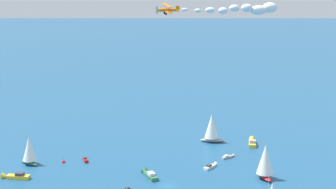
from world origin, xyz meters
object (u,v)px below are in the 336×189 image
object	(u,v)px
sailboat_mid_cluster	(29,150)
biplane_lead	(167,9)
motorboat_near_centre	(14,176)
motorboat_outer_ring_f	(211,166)
sailboat_far_stbd	(265,161)
wingwalker_lead	(167,2)
motorboat_outer_ring_e	(86,160)
sailboat_outer_ring_d	(212,128)
marker_buoy	(63,162)
motorboat_trailing	(228,157)
motorboat_outer_ring_c	(252,142)
motorboat_offshore	(149,174)

from	to	relation	value
sailboat_mid_cluster	biplane_lead	xyz separation A→B (m)	(-30.34, -41.82, 49.03)
motorboat_near_centre	motorboat_outer_ring_f	distance (m)	65.01
motorboat_near_centre	sailboat_far_stbd	distance (m)	80.82
wingwalker_lead	motorboat_outer_ring_e	bearing A→B (deg)	37.81
motorboat_near_centre	sailboat_outer_ring_d	distance (m)	77.85
marker_buoy	motorboat_outer_ring_f	bearing A→B (deg)	-109.22
motorboat_trailing	motorboat_outer_ring_e	xyz separation A→B (m)	(8.71, 50.50, -0.03)
sailboat_mid_cluster	motorboat_outer_ring_c	size ratio (longest dim) A/B	1.07
marker_buoy	wingwalker_lead	bearing A→B (deg)	-134.04
motorboat_near_centre	biplane_lead	distance (m)	72.88
motorboat_outer_ring_f	biplane_lead	xyz separation A→B (m)	(-12.13, 18.40, 53.60)
sailboat_mid_cluster	motorboat_near_centre	bearing A→B (deg)	160.22
motorboat_outer_ring_e	motorboat_outer_ring_f	distance (m)	44.43
motorboat_outer_ring_e	marker_buoy	distance (m)	7.71
sailboat_outer_ring_d	motorboat_trailing	bearing A→B (deg)	179.43
sailboat_mid_cluster	wingwalker_lead	bearing A→B (deg)	-126.21
motorboat_outer_ring_f	wingwalker_lead	xyz separation A→B (m)	(-12.41, 18.39, 55.77)
motorboat_offshore	biplane_lead	bearing A→B (deg)	-156.92
marker_buoy	biplane_lead	world-z (taller)	biplane_lead
motorboat_near_centre	motorboat_outer_ring_e	world-z (taller)	motorboat_near_centre
motorboat_near_centre	sailboat_mid_cluster	xyz separation A→B (m)	(12.69, -4.56, 4.35)
sailboat_outer_ring_d	motorboat_near_centre	bearing A→B (deg)	106.80
sailboat_outer_ring_d	motorboat_outer_ring_e	bearing A→B (deg)	102.36
marker_buoy	wingwalker_lead	world-z (taller)	wingwalker_lead
sailboat_mid_cluster	motorboat_outer_ring_f	world-z (taller)	sailboat_mid_cluster
wingwalker_lead	motorboat_outer_ring_f	bearing A→B (deg)	-56.00
motorboat_offshore	sailboat_mid_cluster	xyz separation A→B (m)	(21.34, 37.98, 4.36)
motorboat_trailing	biplane_lead	bearing A→B (deg)	126.13
motorboat_outer_ring_f	biplane_lead	world-z (taller)	biplane_lead
biplane_lead	wingwalker_lead	xyz separation A→B (m)	(-0.28, -0.00, 2.17)
motorboat_outer_ring_c	marker_buoy	size ratio (longest dim) A/B	4.94
motorboat_outer_ring_c	biplane_lead	xyz separation A→B (m)	(-33.40, 42.57, 53.30)
motorboat_near_centre	biplane_lead	size ratio (longest dim) A/B	1.27
motorboat_outer_ring_c	motorboat_outer_ring_f	bearing A→B (deg)	131.34
sailboat_outer_ring_d	marker_buoy	size ratio (longest dim) A/B	6.10
wingwalker_lead	motorboat_outer_ring_c	bearing A→B (deg)	-51.65
motorboat_outer_ring_c	motorboat_offshore	bearing A→B (deg)	117.73
motorboat_outer_ring_e	wingwalker_lead	bearing A→B (deg)	-142.19
motorboat_outer_ring_c	marker_buoy	distance (m)	73.11
sailboat_far_stbd	motorboat_outer_ring_f	world-z (taller)	sailboat_far_stbd
motorboat_offshore	motorboat_outer_ring_f	world-z (taller)	motorboat_offshore
sailboat_outer_ring_d	biplane_lead	bearing A→B (deg)	145.09
sailboat_far_stbd	motorboat_outer_ring_f	xyz separation A→B (m)	(13.57, 13.60, -5.32)
sailboat_outer_ring_d	marker_buoy	xyz separation A→B (m)	(-10.95, 58.40, -5.46)
sailboat_far_stbd	biplane_lead	xyz separation A→B (m)	(1.43, 31.99, 48.28)
motorboat_trailing	motorboat_offshore	bearing A→B (deg)	109.63
motorboat_outer_ring_e	motorboat_outer_ring_c	bearing A→B (deg)	-86.14
sailboat_outer_ring_d	sailboat_mid_cluster	bearing A→B (deg)	97.96
motorboat_near_centre	biplane_lead	world-z (taller)	biplane_lead
sailboat_mid_cluster	motorboat_trailing	bearing A→B (deg)	-98.22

